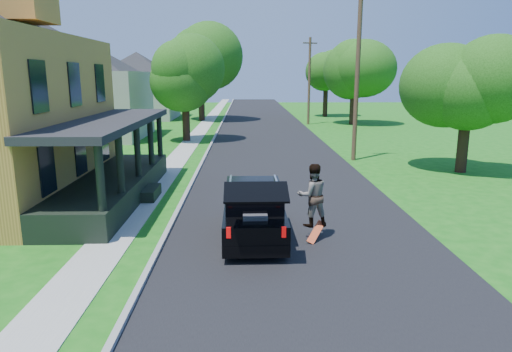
{
  "coord_description": "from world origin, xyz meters",
  "views": [
    {
      "loc": [
        -1.62,
        -11.39,
        4.75
      ],
      "look_at": [
        -1.31,
        3.0,
        1.55
      ],
      "focal_mm": 32.0,
      "sensor_mm": 36.0,
      "label": 1
    }
  ],
  "objects_px": {
    "skateboarder": "(312,195)",
    "tree_right_near": "(468,84)",
    "utility_pole_near": "(357,72)",
    "black_suv": "(254,212)"
  },
  "relations": [
    {
      "from": "black_suv",
      "to": "skateboarder",
      "type": "bearing_deg",
      "value": -2.01
    },
    {
      "from": "skateboarder",
      "to": "tree_right_near",
      "type": "bearing_deg",
      "value": -144.69
    },
    {
      "from": "black_suv",
      "to": "tree_right_near",
      "type": "height_order",
      "value": "tree_right_near"
    },
    {
      "from": "black_suv",
      "to": "utility_pole_near",
      "type": "bearing_deg",
      "value": 64.23
    },
    {
      "from": "black_suv",
      "to": "utility_pole_near",
      "type": "xyz_separation_m",
      "value": [
        5.9,
        12.58,
        4.08
      ]
    },
    {
      "from": "skateboarder",
      "to": "utility_pole_near",
      "type": "bearing_deg",
      "value": -119.75
    },
    {
      "from": "tree_right_near",
      "to": "skateboarder",
      "type": "bearing_deg",
      "value": -133.28
    },
    {
      "from": "black_suv",
      "to": "utility_pole_near",
      "type": "distance_m",
      "value": 14.48
    },
    {
      "from": "black_suv",
      "to": "skateboarder",
      "type": "relative_size",
      "value": 2.42
    },
    {
      "from": "black_suv",
      "to": "tree_right_near",
      "type": "distance_m",
      "value": 14.41
    }
  ]
}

